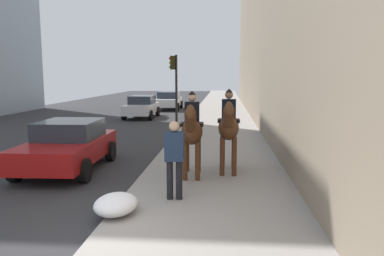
{
  "coord_description": "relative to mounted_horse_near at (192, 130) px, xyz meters",
  "views": [
    {
      "loc": [
        -5.7,
        -2.21,
        2.77
      ],
      "look_at": [
        4.0,
        -1.38,
        1.4
      ],
      "focal_mm": 35.08,
      "sensor_mm": 36.0,
      "label": 1
    }
  ],
  "objects": [
    {
      "name": "mounted_horse_far",
      "position": [
        0.52,
        -0.96,
        0.04
      ],
      "size": [
        2.15,
        0.6,
        2.29
      ],
      "rotation": [
        0.0,
        0.0,
        3.13
      ],
      "color": "#4C2B16",
      "rests_on": "sidewalk_slab"
    },
    {
      "name": "car_mid_lane",
      "position": [
        0.87,
        3.73,
        -0.62
      ],
      "size": [
        4.15,
        2.18,
        1.44
      ],
      "rotation": [
        0.0,
        0.0,
        3.17
      ],
      "color": "maroon",
      "rests_on": "ground"
    },
    {
      "name": "pedestrian_greeting",
      "position": [
        -1.87,
        0.21,
        -0.26
      ],
      "size": [
        0.27,
        0.41,
        1.7
      ],
      "rotation": [
        0.0,
        0.0,
        0.04
      ],
      "color": "black",
      "rests_on": "sidewalk_slab"
    },
    {
      "name": "traffic_light_near_curb",
      "position": [
        9.89,
        1.75,
        1.2
      ],
      "size": [
        0.2,
        0.44,
        3.81
      ],
      "color": "black",
      "rests_on": "ground"
    },
    {
      "name": "car_near_lane",
      "position": [
        20.62,
        3.68,
        -0.6
      ],
      "size": [
        4.24,
        2.04,
        1.44
      ],
      "rotation": [
        0.0,
        0.0,
        3.15
      ],
      "color": "silver",
      "rests_on": "ground"
    },
    {
      "name": "sidewalk_slab",
      "position": [
        -3.92,
        -0.59,
        -1.3
      ],
      "size": [
        120.0,
        3.94,
        0.12
      ],
      "primitive_type": "cube",
      "color": "gray",
      "rests_on": "ground"
    },
    {
      "name": "mounted_horse_near",
      "position": [
        0.0,
        0.0,
        0.0
      ],
      "size": [
        2.15,
        0.62,
        2.25
      ],
      "rotation": [
        0.0,
        0.0,
        3.18
      ],
      "color": "#4C2B16",
      "rests_on": "sidewalk_slab"
    },
    {
      "name": "snow_pile_near",
      "position": [
        -2.81,
        1.23,
        -1.05
      ],
      "size": [
        1.07,
        0.82,
        0.37
      ],
      "primitive_type": "ellipsoid",
      "color": "white",
      "rests_on": "sidewalk_slab"
    },
    {
      "name": "car_far_lane",
      "position": [
        14.45,
        4.54,
        -0.62
      ],
      "size": [
        4.04,
        1.9,
        1.44
      ],
      "rotation": [
        0.0,
        0.0,
        3.14
      ],
      "color": "silver",
      "rests_on": "ground"
    }
  ]
}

